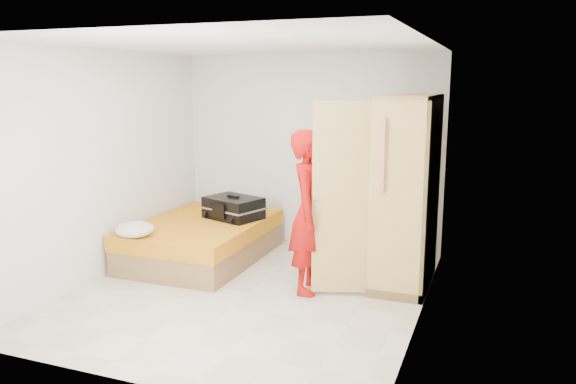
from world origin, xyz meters
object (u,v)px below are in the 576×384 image
at_px(bed, 202,240).
at_px(wardrobe, 401,197).
at_px(suitcase, 233,208).
at_px(person, 310,212).
at_px(round_cushion, 135,229).

bearing_deg(bed, wardrobe, -0.01).
bearing_deg(wardrobe, suitcase, 172.62).
height_order(wardrobe, person, wardrobe).
bearing_deg(bed, suitcase, 42.64).
bearing_deg(suitcase, bed, -117.72).
height_order(person, round_cushion, person).
relative_size(bed, person, 1.15).
relative_size(bed, suitcase, 2.41).
bearing_deg(suitcase, wardrobe, 12.25).
height_order(bed, person, person).
relative_size(bed, wardrobe, 0.96).
distance_m(suitcase, round_cushion, 1.36).
distance_m(person, suitcase, 1.58).
bearing_deg(wardrobe, bed, 179.99).
xyz_separation_m(wardrobe, person, (-0.87, -0.55, -0.12)).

